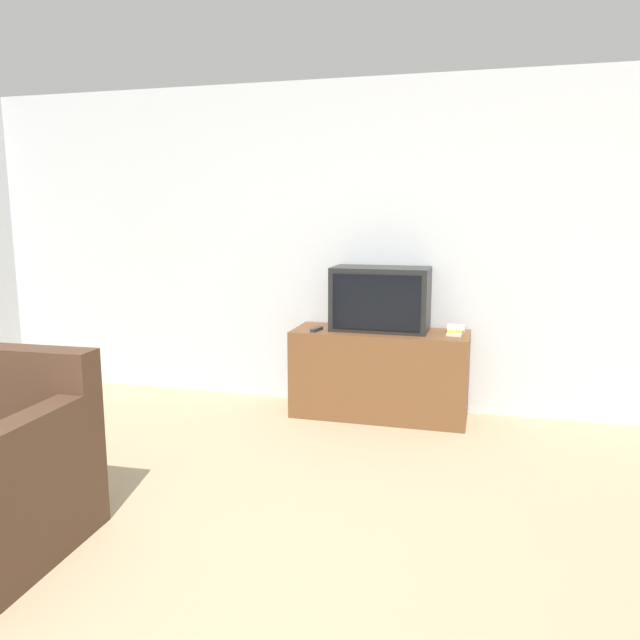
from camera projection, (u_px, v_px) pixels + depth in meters
ground_plane at (121, 621)px, 2.44m from camera, size 14.00×14.00×0.00m
wall_back at (322, 246)px, 5.10m from camera, size 9.00×0.06×2.60m
tv_stand at (380, 374)px, 4.84m from camera, size 1.34×0.49×0.68m
television at (380, 299)px, 4.79m from camera, size 0.74×0.39×0.49m
book_stack at (456, 330)px, 4.67m from camera, size 0.13×0.22×0.06m
remote_on_stand at (317, 329)px, 4.79m from camera, size 0.07×0.16×0.02m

